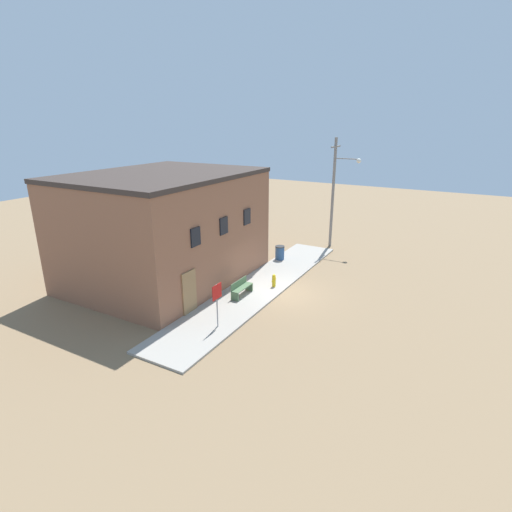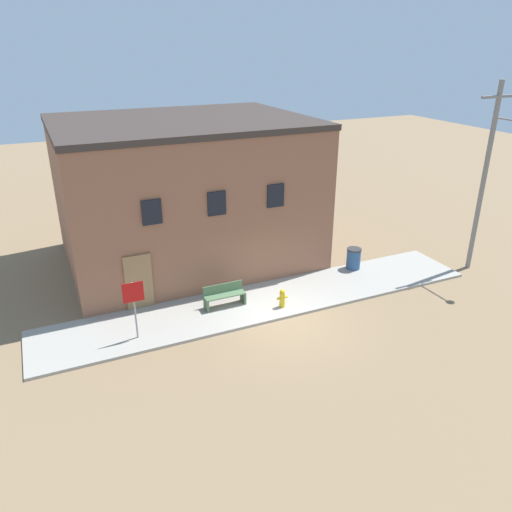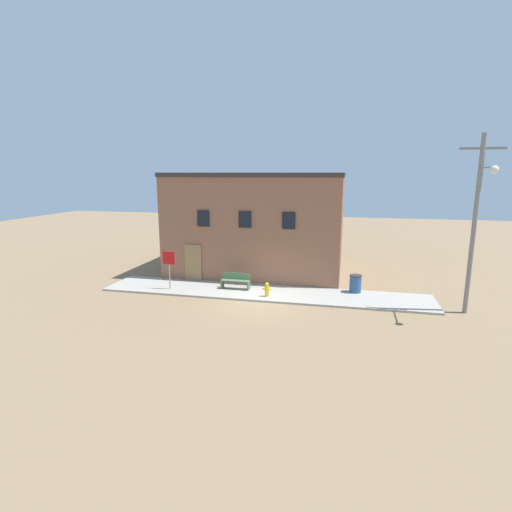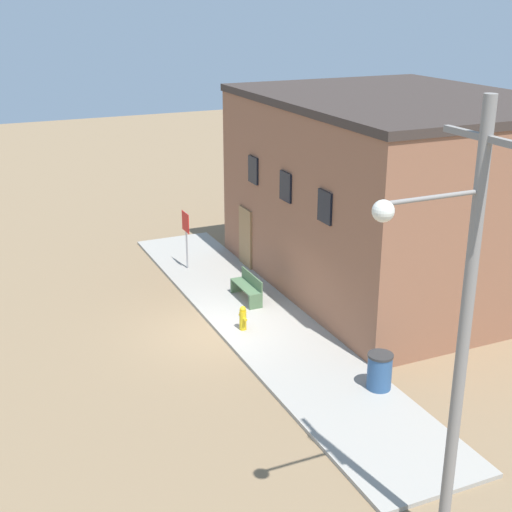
{
  "view_description": "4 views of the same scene",
  "coord_description": "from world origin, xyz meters",
  "px_view_note": "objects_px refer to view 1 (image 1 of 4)",
  "views": [
    {
      "loc": [
        -18.2,
        -8.46,
        8.91
      ],
      "look_at": [
        -0.4,
        1.44,
        2.0
      ],
      "focal_mm": 28.0,
      "sensor_mm": 36.0,
      "label": 1
    },
    {
      "loc": [
        -7.31,
        -13.68,
        9.23
      ],
      "look_at": [
        -0.4,
        1.44,
        2.0
      ],
      "focal_mm": 35.0,
      "sensor_mm": 36.0,
      "label": 2
    },
    {
      "loc": [
        4.09,
        -18.23,
        6.22
      ],
      "look_at": [
        -0.4,
        1.44,
        2.0
      ],
      "focal_mm": 28.0,
      "sensor_mm": 36.0,
      "label": 3
    },
    {
      "loc": [
        17.4,
        -6.55,
        9.13
      ],
      "look_at": [
        -0.4,
        1.44,
        2.0
      ],
      "focal_mm": 50.0,
      "sensor_mm": 36.0,
      "label": 4
    }
  ],
  "objects_px": {
    "bench": "(241,288)",
    "utility_pole": "(335,188)",
    "fire_hydrant": "(274,280)",
    "trash_bin": "(280,253)",
    "stop_sign": "(217,297)"
  },
  "relations": [
    {
      "from": "trash_bin",
      "to": "utility_pole",
      "type": "relative_size",
      "value": 0.12
    },
    {
      "from": "fire_hydrant",
      "to": "stop_sign",
      "type": "bearing_deg",
      "value": 178.47
    },
    {
      "from": "bench",
      "to": "stop_sign",
      "type": "bearing_deg",
      "value": -166.22
    },
    {
      "from": "trash_bin",
      "to": "stop_sign",
      "type": "bearing_deg",
      "value": -170.59
    },
    {
      "from": "stop_sign",
      "to": "bench",
      "type": "height_order",
      "value": "stop_sign"
    },
    {
      "from": "stop_sign",
      "to": "trash_bin",
      "type": "bearing_deg",
      "value": 9.41
    },
    {
      "from": "utility_pole",
      "to": "fire_hydrant",
      "type": "bearing_deg",
      "value": 178.41
    },
    {
      "from": "fire_hydrant",
      "to": "utility_pole",
      "type": "relative_size",
      "value": 0.09
    },
    {
      "from": "stop_sign",
      "to": "bench",
      "type": "bearing_deg",
      "value": 13.78
    },
    {
      "from": "bench",
      "to": "utility_pole",
      "type": "bearing_deg",
      "value": -6.37
    },
    {
      "from": "utility_pole",
      "to": "trash_bin",
      "type": "bearing_deg",
      "value": 157.36
    },
    {
      "from": "trash_bin",
      "to": "bench",
      "type": "bearing_deg",
      "value": -173.03
    },
    {
      "from": "bench",
      "to": "utility_pole",
      "type": "height_order",
      "value": "utility_pole"
    },
    {
      "from": "fire_hydrant",
      "to": "bench",
      "type": "relative_size",
      "value": 0.47
    },
    {
      "from": "bench",
      "to": "utility_pole",
      "type": "distance_m",
      "value": 11.78
    }
  ]
}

